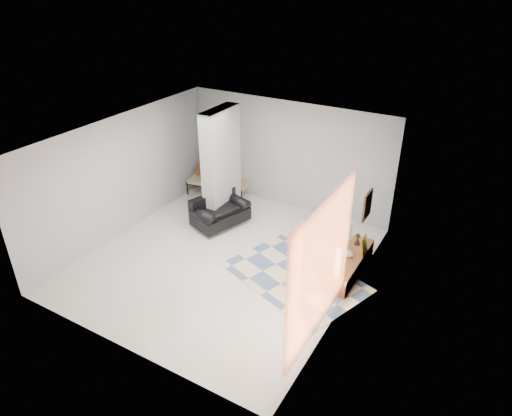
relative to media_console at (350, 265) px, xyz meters
The scene contains 17 objects.
floor 2.68m from the media_console, 160.29° to the right, with size 6.00×6.00×0.00m, color beige.
ceiling 3.73m from the media_console, 160.29° to the right, with size 6.00×6.00×0.00m, color white.
wall_back 3.49m from the media_console, 140.23° to the left, with size 6.00×6.00×0.00m, color #ADAFB2.
wall_front 4.80m from the media_console, 122.85° to the right, with size 6.00×6.00×0.00m, color #ADAFB2.
wall_left 5.48m from the media_console, behind, with size 6.00×6.00×0.00m, color #ADAFB2.
wall_right 1.52m from the media_console, 75.72° to the right, with size 6.00×6.00×0.00m, color #ADAFB2.
partition_column 3.88m from the media_console, 169.10° to the left, with size 0.35×1.20×2.80m, color #9DA1A3.
hallway_door 5.12m from the media_console, 156.00° to the left, with size 0.85×0.06×2.04m, color white.
curtain 2.41m from the media_console, 85.83° to the right, with size 2.55×2.55×0.00m, color orange.
wall_art 1.46m from the media_console, ahead, with size 0.04×0.45×0.55m, color #3E2810.
media_console is the anchor object (origin of this frame).
loveseat 3.49m from the media_console, behind, with size 1.15×1.53×0.76m.
daybed 4.78m from the media_console, 158.87° to the left, with size 1.75×0.98×0.77m.
area_rug 1.17m from the media_console, 142.64° to the right, with size 2.76×1.84×0.01m, color beige.
cylinder_lamp 0.92m from the media_console, 91.52° to the right, with size 0.11×0.11×0.62m, color white.
bronze_figurine 0.61m from the media_console, 95.55° to the left, with size 0.13×0.13×0.26m, color black, non-canonical shape.
vase 0.29m from the media_console, 160.47° to the right, with size 0.18×0.18×0.19m, color silver.
Camera 1 is at (4.71, -6.78, 5.71)m, focal length 32.00 mm.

